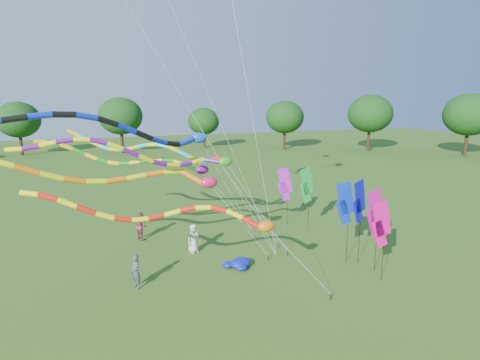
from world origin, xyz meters
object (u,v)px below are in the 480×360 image
object	(u,v)px
person_b	(136,272)
tube_kite_orange	(105,174)
tube_kite_red	(181,215)
blue_nylon_heap	(240,265)
person_a	(194,238)
person_c	(141,226)

from	to	relation	value
person_b	tube_kite_orange	bearing A→B (deg)	-150.82
tube_kite_red	tube_kite_orange	size ratio (longest dim) A/B	0.75
tube_kite_orange	person_b	bearing A→B (deg)	-37.04
tube_kite_red	person_b	distance (m)	4.71
tube_kite_orange	blue_nylon_heap	world-z (taller)	tube_kite_orange
tube_kite_red	person_b	world-z (taller)	tube_kite_red
person_a	person_c	xyz separation A→B (m)	(-2.75, 3.42, 0.03)
blue_nylon_heap	person_c	world-z (taller)	person_c
person_c	tube_kite_red	bearing A→B (deg)	156.66
person_a	person_c	size ratio (longest dim) A/B	0.97
person_a	person_b	xyz separation A→B (m)	(-3.77, -3.57, -0.01)
tube_kite_red	person_b	size ratio (longest dim) A/B	7.21
blue_nylon_heap	person_a	world-z (taller)	person_a
person_a	person_c	bearing A→B (deg)	106.15
person_b	person_c	size ratio (longest dim) A/B	0.95
person_b	person_c	bearing A→B (deg)	147.41
blue_nylon_heap	person_b	size ratio (longest dim) A/B	0.90
tube_kite_orange	person_c	distance (m)	8.10
tube_kite_red	blue_nylon_heap	xyz separation A→B (m)	(3.76, 2.92, -4.07)
tube_kite_red	person_a	distance (m)	7.38
tube_kite_orange	person_c	xyz separation A→B (m)	(2.10, 6.19, -4.78)
tube_kite_orange	person_c	bearing A→B (deg)	70.78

